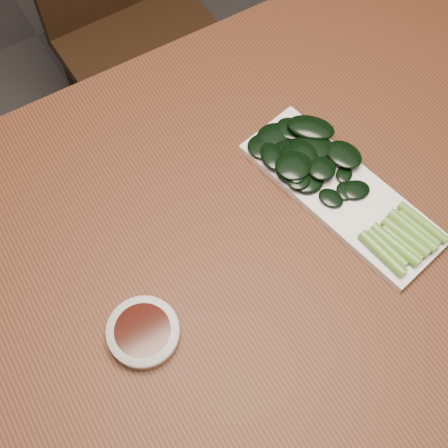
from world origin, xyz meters
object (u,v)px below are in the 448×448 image
chair_far (134,22)px  gai_lan (324,174)px  table (250,254)px  sauce_bowl (143,332)px  serving_plate (341,193)px

chair_far → gai_lan: (0.00, -0.72, 0.29)m
gai_lan → chair_far: bearing=90.2°
table → sauce_bowl: 0.23m
chair_far → serving_plate: chair_far is taller
sauce_bowl → chair_far: bearing=66.3°
serving_plate → gai_lan: bearing=111.2°
chair_far → serving_plate: (0.02, -0.75, 0.27)m
gai_lan → sauce_bowl: bearing=-167.7°
sauce_bowl → serving_plate: size_ratio=0.28×
chair_far → sauce_bowl: size_ratio=8.98×
chair_far → serving_plate: bearing=-90.7°
chair_far → gai_lan: bearing=-91.7°
table → chair_far: 0.78m
serving_plate → gai_lan: (-0.01, 0.03, 0.02)m
table → sauce_bowl: (-0.21, -0.06, 0.08)m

